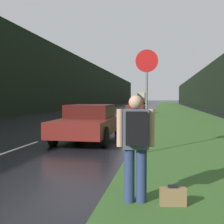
{
  "coord_description": "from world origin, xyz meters",
  "views": [
    {
      "loc": [
        4.72,
        -2.45,
        1.65
      ],
      "look_at": [
        1.8,
        13.92,
        0.87
      ],
      "focal_mm": 45.0,
      "sensor_mm": 36.0,
      "label": 1
    }
  ],
  "objects_px": {
    "car_passing_near": "(90,122)",
    "delivery_truck": "(142,98)",
    "stop_sign": "(147,90)",
    "hitchhiker_with_backpack": "(136,142)",
    "suitcase": "(173,197)",
    "car_passing_far": "(136,107)"
  },
  "relations": [
    {
      "from": "stop_sign",
      "to": "car_passing_far",
      "type": "relative_size",
      "value": 0.75
    },
    {
      "from": "suitcase",
      "to": "delivery_truck",
      "type": "height_order",
      "value": "delivery_truck"
    },
    {
      "from": "stop_sign",
      "to": "delivery_truck",
      "type": "distance_m",
      "value": 83.98
    },
    {
      "from": "delivery_truck",
      "to": "hitchhiker_with_backpack",
      "type": "bearing_deg",
      "value": -85.97
    },
    {
      "from": "suitcase",
      "to": "delivery_truck",
      "type": "xyz_separation_m",
      "value": [
        -6.77,
        88.01,
        1.77
      ]
    },
    {
      "from": "hitchhiker_with_backpack",
      "to": "car_passing_near",
      "type": "height_order",
      "value": "hitchhiker_with_backpack"
    },
    {
      "from": "stop_sign",
      "to": "car_passing_far",
      "type": "xyz_separation_m",
      "value": [
        -2.38,
        22.82,
        -1.17
      ]
    },
    {
      "from": "suitcase",
      "to": "car_passing_far",
      "type": "bearing_deg",
      "value": 87.25
    },
    {
      "from": "suitcase",
      "to": "delivery_truck",
      "type": "relative_size",
      "value": 0.06
    },
    {
      "from": "stop_sign",
      "to": "delivery_truck",
      "type": "relative_size",
      "value": 0.46
    },
    {
      "from": "stop_sign",
      "to": "suitcase",
      "type": "xyz_separation_m",
      "value": [
        0.64,
        -4.25,
        -1.76
      ]
    },
    {
      "from": "car_passing_near",
      "to": "car_passing_far",
      "type": "relative_size",
      "value": 1.15
    },
    {
      "from": "hitchhiker_with_backpack",
      "to": "delivery_truck",
      "type": "bearing_deg",
      "value": 84.92
    },
    {
      "from": "stop_sign",
      "to": "hitchhiker_with_backpack",
      "type": "distance_m",
      "value": 4.32
    },
    {
      "from": "stop_sign",
      "to": "suitcase",
      "type": "bearing_deg",
      "value": -81.46
    },
    {
      "from": "car_passing_near",
      "to": "delivery_truck",
      "type": "xyz_separation_m",
      "value": [
        -3.75,
        81.46,
        1.2
      ]
    },
    {
      "from": "car_passing_far",
      "to": "car_passing_near",
      "type": "bearing_deg",
      "value": 90.0
    },
    {
      "from": "delivery_truck",
      "to": "car_passing_near",
      "type": "bearing_deg",
      "value": -87.36
    },
    {
      "from": "car_passing_far",
      "to": "suitcase",
      "type": "bearing_deg",
      "value": 96.36
    },
    {
      "from": "suitcase",
      "to": "delivery_truck",
      "type": "distance_m",
      "value": 88.28
    },
    {
      "from": "car_passing_far",
      "to": "delivery_truck",
      "type": "height_order",
      "value": "delivery_truck"
    },
    {
      "from": "hitchhiker_with_backpack",
      "to": "car_passing_far",
      "type": "height_order",
      "value": "hitchhiker_with_backpack"
    }
  ]
}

